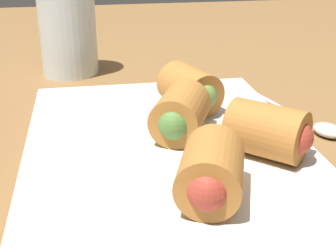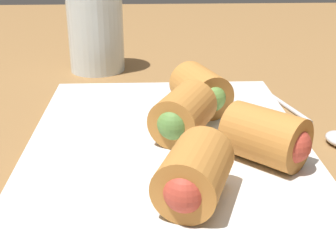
{
  "view_description": "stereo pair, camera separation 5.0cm",
  "coord_description": "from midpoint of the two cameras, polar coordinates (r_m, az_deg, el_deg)",
  "views": [
    {
      "loc": [
        -34.65,
        5.56,
        22.02
      ],
      "look_at": [
        2.72,
        -1.0,
        5.32
      ],
      "focal_mm": 50.0,
      "sensor_mm": 36.0,
      "label": 1
    },
    {
      "loc": [
        -35.19,
        0.59,
        22.02
      ],
      "look_at": [
        2.72,
        -1.0,
        5.32
      ],
      "focal_mm": 50.0,
      "sensor_mm": 36.0,
      "label": 2
    }
  ],
  "objects": [
    {
      "name": "spoon",
      "position": [
        0.51,
        14.6,
        0.33
      ],
      "size": [
        17.9,
        6.02,
        1.18
      ],
      "color": "silver",
      "rests_on": "table_surface"
    },
    {
      "name": "roll_back_left",
      "position": [
        0.33,
        0.86,
        -5.96
      ],
      "size": [
        7.56,
        6.44,
        4.56
      ],
      "color": "#B77533",
      "rests_on": "serving_plate"
    },
    {
      "name": "roll_back_right",
      "position": [
        0.4,
        8.99,
        -0.81
      ],
      "size": [
        7.66,
        7.73,
        4.56
      ],
      "color": "#B77533",
      "rests_on": "serving_plate"
    },
    {
      "name": "drinking_glass",
      "position": [
        0.68,
        -14.18,
        10.72
      ],
      "size": [
        7.8,
        7.8,
        11.09
      ],
      "color": "silver",
      "rests_on": "table_surface"
    },
    {
      "name": "roll_front_right",
      "position": [
        0.43,
        -1.91,
        1.35
      ],
      "size": [
        7.65,
        6.77,
        4.56
      ],
      "color": "#B77533",
      "rests_on": "serving_plate"
    },
    {
      "name": "roll_front_left",
      "position": [
        0.49,
        -0.02,
        4.38
      ],
      "size": [
        7.56,
        6.38,
        4.56
      ],
      "color": "#B77533",
      "rests_on": "serving_plate"
    },
    {
      "name": "table_surface",
      "position": [
        0.41,
        -4.25,
        -7.27
      ],
      "size": [
        180.0,
        140.0,
        2.0
      ],
      "color": "olive",
      "rests_on": "ground"
    },
    {
      "name": "serving_plate",
      "position": [
        0.42,
        -3.37,
        -3.26
      ],
      "size": [
        35.36,
        25.46,
        1.5
      ],
      "color": "silver",
      "rests_on": "table_surface"
    }
  ]
}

